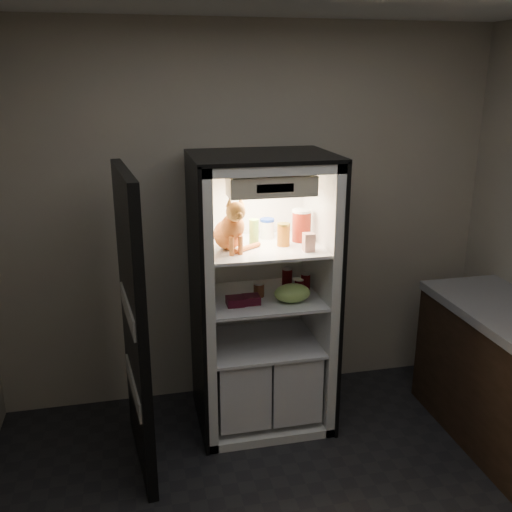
{
  "coord_description": "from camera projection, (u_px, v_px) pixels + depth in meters",
  "views": [
    {
      "loc": [
        -0.82,
        -2.11,
        2.34
      ],
      "look_at": [
        -0.05,
        1.32,
        1.22
      ],
      "focal_mm": 40.0,
      "sensor_mm": 36.0,
      "label": 1
    }
  ],
  "objects": [
    {
      "name": "soda_can_b",
      "position": [
        306.0,
        282.0,
        3.87
      ],
      "size": [
        0.06,
        0.06,
        0.12
      ],
      "color": "black",
      "rests_on": "refrigerator"
    },
    {
      "name": "salsa_jar",
      "position": [
        283.0,
        235.0,
        3.65
      ],
      "size": [
        0.08,
        0.08,
        0.15
      ],
      "color": "#9B1D0E",
      "rests_on": "refrigerator"
    },
    {
      "name": "fridge_door",
      "position": [
        134.0,
        327.0,
        3.38
      ],
      "size": [
        0.15,
        0.87,
        1.85
      ],
      "rotation": [
        0.0,
        0.0,
        0.11
      ],
      "color": "black",
      "rests_on": "floor"
    },
    {
      "name": "condiment_jar",
      "position": [
        259.0,
        289.0,
        3.76
      ],
      "size": [
        0.07,
        0.07,
        0.1
      ],
      "color": "brown",
      "rests_on": "refrigerator"
    },
    {
      "name": "mayo_tub",
      "position": [
        267.0,
        228.0,
        3.82
      ],
      "size": [
        0.1,
        0.1,
        0.14
      ],
      "color": "white",
      "rests_on": "refrigerator"
    },
    {
      "name": "cream_carton",
      "position": [
        309.0,
        242.0,
        3.54
      ],
      "size": [
        0.07,
        0.07,
        0.11
      ],
      "primitive_type": "cube",
      "color": "white",
      "rests_on": "refrigerator"
    },
    {
      "name": "tabby_cat",
      "position": [
        231.0,
        230.0,
        3.53
      ],
      "size": [
        0.32,
        0.35,
        0.36
      ],
      "rotation": [
        0.0,
        0.0,
        0.16
      ],
      "color": "#C65019",
      "rests_on": "refrigerator"
    },
    {
      "name": "soda_can_a",
      "position": [
        287.0,
        278.0,
        3.93
      ],
      "size": [
        0.07,
        0.07,
        0.13
      ],
      "color": "black",
      "rests_on": "refrigerator"
    },
    {
      "name": "room_shell",
      "position": [
        337.0,
        258.0,
        2.35
      ],
      "size": [
        3.6,
        3.6,
        3.6
      ],
      "color": "white",
      "rests_on": "floor"
    },
    {
      "name": "refrigerator",
      "position": [
        261.0,
        313.0,
        3.88
      ],
      "size": [
        0.9,
        0.72,
        1.88
      ],
      "color": "white",
      "rests_on": "floor"
    },
    {
      "name": "parmesan_shaker",
      "position": [
        254.0,
        232.0,
        3.68
      ],
      "size": [
        0.06,
        0.06,
        0.17
      ],
      "color": "green",
      "rests_on": "refrigerator"
    },
    {
      "name": "grape_bag",
      "position": [
        292.0,
        293.0,
        3.67
      ],
      "size": [
        0.24,
        0.17,
        0.12
      ],
      "primitive_type": "ellipsoid",
      "color": "#93C85D",
      "rests_on": "refrigerator"
    },
    {
      "name": "berry_box_left",
      "position": [
        235.0,
        301.0,
        3.62
      ],
      "size": [
        0.11,
        0.11,
        0.05
      ],
      "primitive_type": "cube",
      "color": "#500D1C",
      "rests_on": "refrigerator"
    },
    {
      "name": "berry_box_right",
      "position": [
        251.0,
        299.0,
        3.65
      ],
      "size": [
        0.11,
        0.11,
        0.05
      ],
      "primitive_type": "cube",
      "color": "#500D1C",
      "rests_on": "refrigerator"
    },
    {
      "name": "soda_can_c",
      "position": [
        299.0,
        288.0,
        3.78
      ],
      "size": [
        0.06,
        0.06,
        0.11
      ],
      "color": "black",
      "rests_on": "refrigerator"
    },
    {
      "name": "pepper_jar",
      "position": [
        301.0,
        225.0,
        3.74
      ],
      "size": [
        0.13,
        0.13,
        0.21
      ],
      "color": "maroon",
      "rests_on": "refrigerator"
    }
  ]
}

